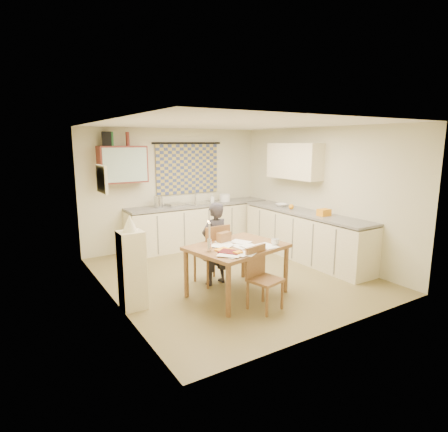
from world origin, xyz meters
TOP-DOWN VIEW (x-y plane):
  - floor at (0.00, 0.00)m, footprint 4.00×4.50m
  - ceiling at (0.00, 0.00)m, footprint 4.00×4.50m
  - wall_back at (0.00, 2.26)m, footprint 4.00×0.02m
  - wall_front at (0.00, -2.26)m, footprint 4.00×0.02m
  - wall_left at (-2.01, 0.00)m, footprint 0.02×4.50m
  - wall_right at (2.01, 0.00)m, footprint 0.02×4.50m
  - window_blind at (0.30, 2.22)m, footprint 1.45×0.03m
  - curtain_rod at (0.30, 2.20)m, footprint 1.60×0.04m
  - wall_cabinet at (-1.15, 2.08)m, footprint 0.90×0.34m
  - wall_cabinet_glass at (-1.15, 1.91)m, footprint 0.84×0.02m
  - upper_cabinet_right at (1.83, 0.55)m, footprint 0.34×1.30m
  - framed_print at (-1.97, 0.40)m, footprint 0.04×0.50m
  - print_canvas at (-1.95, 0.40)m, footprint 0.01×0.42m
  - counter_back at (0.50, 1.95)m, footprint 3.30×0.62m
  - counter_right at (1.70, 0.04)m, footprint 0.62×2.95m
  - stove at (1.70, -0.88)m, footprint 0.56×0.56m
  - sink at (0.45, 1.95)m, footprint 0.60×0.51m
  - tap at (0.43, 2.13)m, footprint 0.04×0.04m
  - dish_rack at (-0.14, 1.95)m, footprint 0.38×0.33m
  - kettle at (-0.50, 1.95)m, footprint 0.23×0.23m
  - mixing_bowl at (1.08, 1.95)m, footprint 0.31×0.31m
  - soap_bottle at (0.78, 2.00)m, footprint 0.11×0.12m
  - bowl at (1.70, 0.74)m, footprint 0.26×0.26m
  - orange_bag at (1.70, -0.42)m, footprint 0.22×0.16m
  - fruit_orange at (1.65, 0.39)m, footprint 0.10×0.10m
  - speaker at (-1.43, 2.08)m, footprint 0.20×0.23m
  - bottle_green at (-1.33, 2.08)m, footprint 0.09×0.09m
  - bottle_brown at (-1.03, 2.08)m, footprint 0.08×0.08m
  - dining_table at (-0.39, -0.74)m, footprint 1.49×1.24m
  - chair_far at (-0.47, -0.14)m, footprint 0.47×0.47m
  - chair_near at (-0.35, -1.34)m, footprint 0.46×0.46m
  - person at (-0.44, -0.20)m, footprint 0.55×0.42m
  - shelf_stand at (-1.84, -0.38)m, footprint 0.32×0.30m
  - lampshade at (-1.84, -0.38)m, footprint 0.20×0.20m
  - letter_rack at (-0.47, -0.51)m, footprint 0.24×0.15m
  - mug at (0.09, -1.01)m, footprint 0.18×0.18m
  - magazine at (-0.77, -1.07)m, footprint 0.48×0.48m
  - book at (-0.78, -0.93)m, footprint 0.34×0.37m
  - orange_box at (-0.62, -1.11)m, footprint 0.13×0.10m
  - eyeglasses at (-0.18, -0.98)m, footprint 0.14×0.09m
  - candle_holder at (-0.88, -0.78)m, footprint 0.07×0.07m
  - candle at (-0.88, -0.80)m, footprint 0.02×0.02m
  - candle_flame at (-0.88, -0.76)m, footprint 0.02×0.02m
  - papers at (-0.46, -0.93)m, footprint 1.02×0.89m

SIDE VIEW (x-z plane):
  - floor at x=0.00m, z-range -0.02..0.00m
  - chair_near at x=-0.35m, z-range -0.16..0.69m
  - chair_far at x=-0.47m, z-range -0.18..0.78m
  - dining_table at x=-0.39m, z-range 0.00..0.75m
  - stove at x=1.70m, z-range 0.00..0.86m
  - counter_right at x=1.70m, z-range -0.01..0.91m
  - counter_back at x=0.50m, z-range -0.01..0.91m
  - shelf_stand at x=-1.84m, z-range 0.00..1.07m
  - person at x=-0.44m, z-range 0.00..1.31m
  - eyeglasses at x=-0.18m, z-range 0.75..0.77m
  - papers at x=-0.46m, z-range 0.75..0.77m
  - book at x=-0.78m, z-range 0.75..0.77m
  - magazine at x=-0.77m, z-range 0.75..0.78m
  - orange_box at x=-0.62m, z-range 0.75..0.79m
  - mug at x=0.09m, z-range 0.75..0.84m
  - letter_rack at x=-0.47m, z-range 0.75..0.91m
  - candle_holder at x=-0.88m, z-range 0.75..0.93m
  - sink at x=0.45m, z-range 0.83..0.93m
  - bowl at x=1.70m, z-range 0.92..0.98m
  - dish_rack at x=-0.14m, z-range 0.92..0.98m
  - fruit_orange at x=1.65m, z-range 0.92..1.02m
  - orange_bag at x=1.70m, z-range 0.92..1.04m
  - mixing_bowl at x=1.08m, z-range 0.92..1.08m
  - soap_bottle at x=0.78m, z-range 0.92..1.09m
  - kettle at x=-0.50m, z-range 0.92..1.16m
  - candle at x=-0.88m, z-range 0.93..1.15m
  - tap at x=0.43m, z-range 0.92..1.20m
  - candle_flame at x=-0.88m, z-range 1.15..1.17m
  - lampshade at x=-1.84m, z-range 1.07..1.29m
  - wall_back at x=0.00m, z-range 0.00..2.50m
  - wall_front at x=0.00m, z-range 0.00..2.50m
  - wall_left at x=-2.01m, z-range 0.00..2.50m
  - wall_right at x=2.01m, z-range 0.00..2.50m
  - window_blind at x=0.30m, z-range 1.12..2.17m
  - framed_print at x=-1.97m, z-range 1.50..1.90m
  - print_canvas at x=-1.95m, z-range 1.54..1.86m
  - wall_cabinet at x=-1.15m, z-range 1.45..2.15m
  - wall_cabinet_glass at x=-1.15m, z-range 1.48..2.12m
  - upper_cabinet_right at x=1.83m, z-range 1.50..2.20m
  - curtain_rod at x=0.30m, z-range 2.18..2.22m
  - speaker at x=-1.43m, z-range 2.15..2.41m
  - bottle_green at x=-1.33m, z-range 2.15..2.41m
  - bottle_brown at x=-1.03m, z-range 2.15..2.41m
  - ceiling at x=0.00m, z-range 2.50..2.52m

